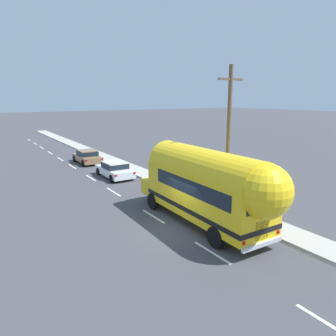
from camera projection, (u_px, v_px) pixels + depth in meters
ground_plane at (175, 230)px, 16.15m from camera, size 300.00×300.00×0.00m
lane_markings at (117, 174)px, 27.93m from camera, size 3.58×80.00×0.01m
sidewalk_slab at (151, 177)px, 26.64m from camera, size 1.85×90.00×0.15m
utility_pole at (228, 137)px, 18.17m from camera, size 1.80×0.24×8.50m
painted_bus at (209, 185)px, 16.03m from camera, size 2.80×10.49×4.12m
car_lead at (115, 169)px, 26.66m from camera, size 2.00×4.37×1.37m
car_second at (87, 156)px, 32.51m from camera, size 2.02×4.31×1.37m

